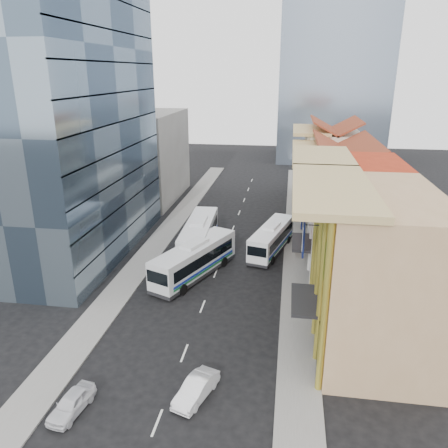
% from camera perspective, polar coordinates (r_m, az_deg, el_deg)
% --- Properties ---
extents(ground, '(200.00, 200.00, 0.00)m').
position_cam_1_polar(ground, '(33.69, -5.62, -17.41)').
color(ground, black).
rests_on(ground, ground).
extents(sidewalk_right, '(3.00, 90.00, 0.15)m').
position_cam_1_polar(sidewalk_right, '(52.09, 9.49, -3.57)').
color(sidewalk_right, slate).
rests_on(sidewalk_right, ground).
extents(sidewalk_left, '(3.00, 90.00, 0.15)m').
position_cam_1_polar(sidewalk_left, '(54.38, -8.72, -2.52)').
color(sidewalk_left, slate).
rests_on(sidewalk_left, ground).
extents(shophouse_tan, '(8.00, 14.00, 12.00)m').
position_cam_1_polar(shophouse_tan, '(34.80, 19.30, -5.74)').
color(shophouse_tan, tan).
rests_on(shophouse_tan, ground).
extents(shophouse_red, '(8.00, 10.00, 12.00)m').
position_cam_1_polar(shophouse_red, '(45.84, 16.81, 0.55)').
color(shophouse_red, '#AB2C13').
rests_on(shophouse_red, ground).
extents(shophouse_cream_near, '(8.00, 9.00, 10.00)m').
position_cam_1_polar(shophouse_cream_near, '(55.13, 15.47, 2.71)').
color(shophouse_cream_near, beige).
rests_on(shophouse_cream_near, ground).
extents(shophouse_cream_mid, '(8.00, 9.00, 10.00)m').
position_cam_1_polar(shophouse_cream_mid, '(63.77, 14.63, 4.99)').
color(shophouse_cream_mid, beige).
rests_on(shophouse_cream_mid, ground).
extents(shophouse_cream_far, '(8.00, 12.00, 11.00)m').
position_cam_1_polar(shophouse_cream_far, '(73.86, 13.92, 7.35)').
color(shophouse_cream_far, beige).
rests_on(shophouse_cream_far, ground).
extents(office_tower, '(12.00, 26.00, 30.00)m').
position_cam_1_polar(office_tower, '(51.40, -19.91, 12.51)').
color(office_tower, '#3E4F62').
rests_on(office_tower, ground).
extents(office_block_far, '(10.00, 18.00, 14.00)m').
position_cam_1_polar(office_block_far, '(73.09, -10.07, 8.70)').
color(office_block_far, gray).
rests_on(office_block_far, ground).
extents(bus_left_near, '(7.20, 12.09, 3.83)m').
position_cam_1_polar(bus_left_near, '(44.95, -3.86, -4.59)').
color(bus_left_near, silver).
rests_on(bus_left_near, ground).
extents(bus_left_far, '(3.47, 12.71, 4.04)m').
position_cam_1_polar(bus_left_far, '(50.90, -3.28, -1.52)').
color(bus_left_far, silver).
rests_on(bus_left_far, ground).
extents(bus_right, '(5.09, 10.94, 3.42)m').
position_cam_1_polar(bus_right, '(51.28, 6.24, -1.82)').
color(bus_right, white).
rests_on(bus_right, ground).
extents(sedan_left, '(2.07, 3.91, 1.27)m').
position_cam_1_polar(sedan_left, '(30.76, -19.30, -21.22)').
color(sedan_left, silver).
rests_on(sedan_left, ground).
extents(sedan_right, '(2.64, 4.29, 1.34)m').
position_cam_1_polar(sedan_right, '(30.24, -3.66, -20.69)').
color(sedan_right, silver).
rests_on(sedan_right, ground).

